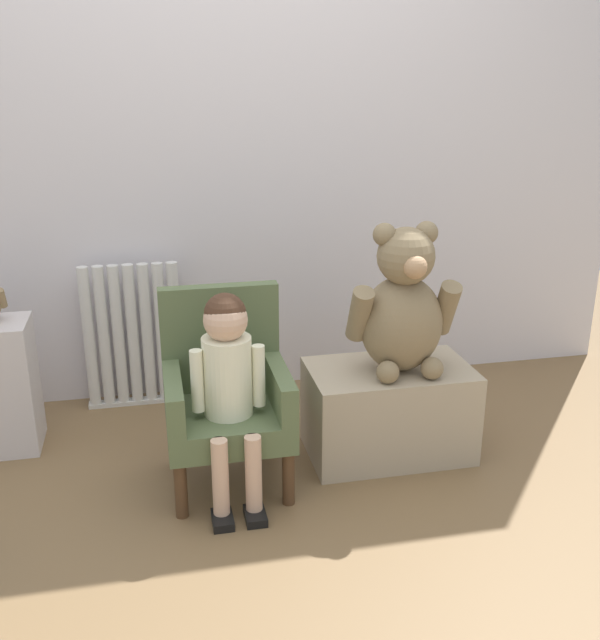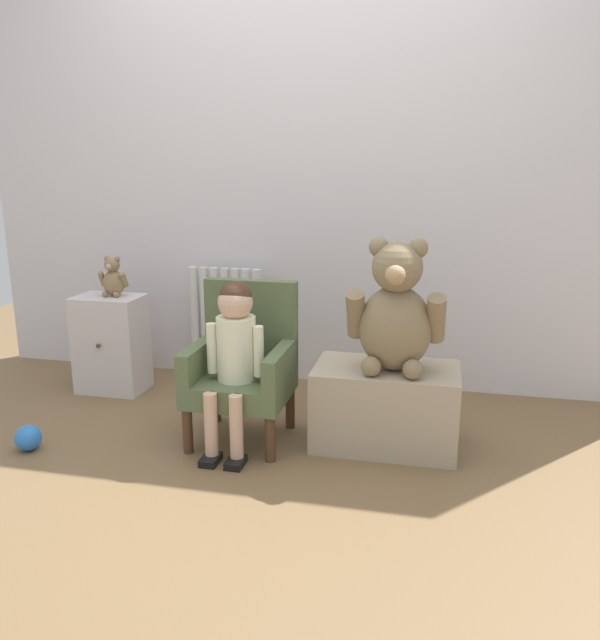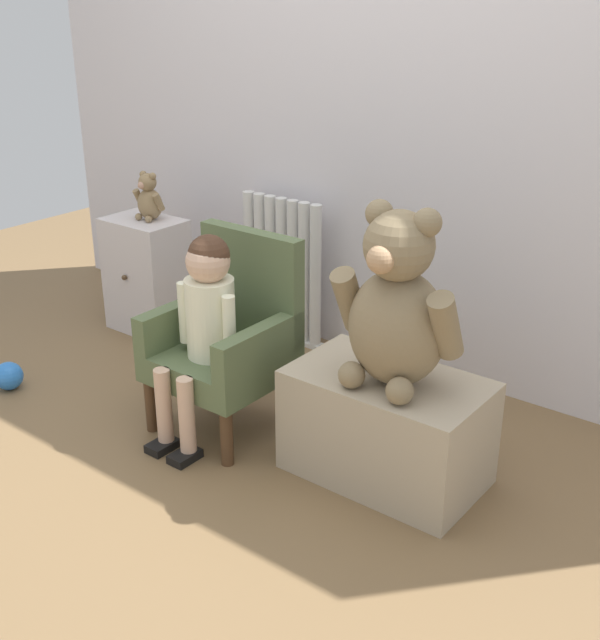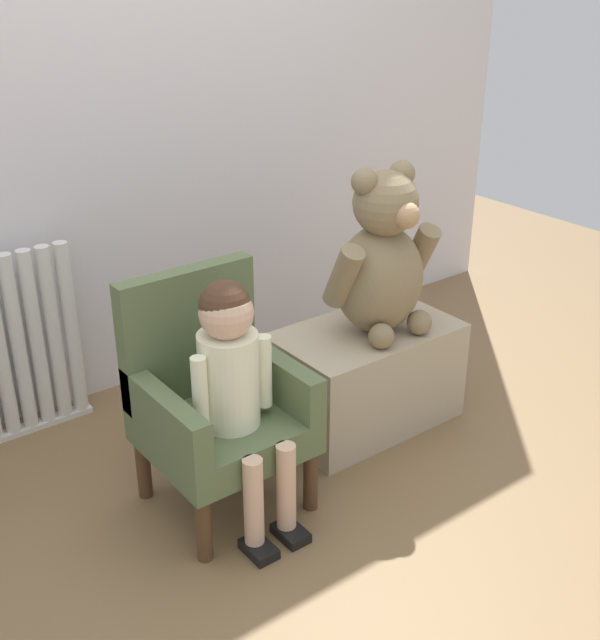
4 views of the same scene
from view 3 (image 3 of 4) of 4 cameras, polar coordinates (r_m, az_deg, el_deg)
ground_plane at (r=2.70m, az=-8.73°, el=-11.23°), size 6.00×6.00×0.00m
back_wall at (r=3.21m, az=6.60°, el=17.38°), size 3.80×0.05×2.40m
radiator at (r=3.55m, az=-1.31°, el=3.55°), size 0.43×0.05×0.65m
small_dresser at (r=3.74m, az=-10.80°, el=3.16°), size 0.35×0.27×0.53m
child_armchair at (r=2.86m, az=-5.04°, el=-1.21°), size 0.43×0.42×0.70m
child_figure at (r=2.72m, az=-6.77°, el=0.73°), size 0.25×0.35×0.74m
low_bench at (r=2.62m, az=6.16°, el=-7.57°), size 0.62×0.37×0.36m
large_teddy_bear at (r=2.40m, az=6.91°, el=0.84°), size 0.41×0.29×0.56m
small_teddy_bear at (r=3.63m, az=-10.69°, el=8.47°), size 0.16×0.11×0.21m
toy_ball at (r=3.40m, az=-20.01°, el=-3.76°), size 0.11×0.11×0.11m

